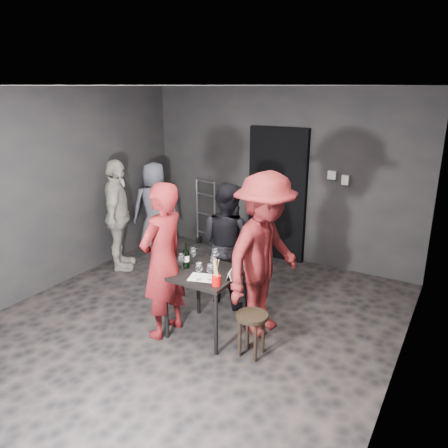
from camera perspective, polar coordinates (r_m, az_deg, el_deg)
The scene contains 26 objects.
floor at distance 5.34m, azimuth -4.28°, elevation -12.75°, with size 4.50×5.00×0.02m, color black.
ceiling at distance 4.61m, azimuth -5.07°, elevation 17.60°, with size 4.50×5.00×0.02m, color silver.
wall_back at distance 6.94m, azimuth 7.25°, elevation 6.30°, with size 4.50×0.04×2.70m, color black.
wall_left at distance 6.33m, azimuth -21.68°, elevation 4.09°, with size 0.04×5.00×2.70m, color black.
wall_right at distance 4.03m, azimuth 22.76°, elevation -3.37°, with size 0.04×5.00×2.70m, color black.
doorway at distance 6.95m, azimuth 6.96°, elevation 3.80°, with size 0.95×0.10×2.10m, color black.
wallbox_upper at distance 6.60m, azimuth 13.94°, elevation 6.22°, with size 0.12×0.06×0.12m, color #B7B7B2.
wallbox_lower at distance 6.55m, azimuth 15.59°, elevation 5.57°, with size 0.10×0.06×0.14m, color #B7B7B2.
hand_truck at distance 7.57m, azimuth -2.51°, elevation -1.51°, with size 0.40×0.34×1.18m.
tasting_table at distance 4.86m, azimuth -2.35°, elevation -7.30°, with size 0.72×0.72×0.75m.
stool at distance 4.60m, azimuth 3.65°, elevation -12.77°, with size 0.33×0.33×0.47m.
server_red at distance 4.75m, azimuth -8.07°, elevation -3.20°, with size 0.74×0.49×2.04m, color maroon.
woman_black at distance 5.52m, azimuth 0.45°, elevation -2.13°, with size 0.81×0.44×1.67m, color black.
man_maroon at distance 4.73m, azimuth 5.37°, elevation -1.63°, with size 1.48×0.69×2.28m, color maroon.
bystander_cream at distance 6.68m, azimuth -13.77°, elevation 1.89°, with size 1.11×0.53×1.89m, color #BDB6A7.
bystander_grey at distance 7.34m, azimuth -8.96°, elevation 2.22°, with size 0.76×0.41×1.55m, color slate.
tasting_mat at distance 4.67m, azimuth -2.61°, elevation -7.03°, with size 0.31×0.21×0.00m, color white.
wine_glass_a at distance 4.84m, azimuth -5.52°, elevation -4.85°, with size 0.08×0.08×0.20m, color white, non-canonical shape.
wine_glass_b at distance 4.98m, azimuth -4.04°, elevation -4.12°, with size 0.08×0.08×0.21m, color white, non-canonical shape.
wine_glass_c at distance 4.92m, azimuth -1.17°, elevation -4.27°, with size 0.09×0.09×0.22m, color white, non-canonical shape.
wine_glass_d at distance 4.58m, azimuth -3.29°, elevation -6.09°, with size 0.08×0.08×0.21m, color white, non-canonical shape.
wine_glass_e at distance 4.57m, azimuth -1.84°, elevation -6.24°, with size 0.07×0.07×0.19m, color white, non-canonical shape.
wine_glass_f at distance 4.75m, azimuth -1.37°, elevation -5.14°, with size 0.08×0.08×0.22m, color white, non-canonical shape.
wine_bottle at distance 4.89m, azimuth -4.97°, elevation -4.48°, with size 0.07×0.07×0.29m.
breadstick_cup at distance 4.45m, azimuth -1.02°, elevation -6.42°, with size 0.10×0.10×0.30m.
reserved_card at distance 4.62m, azimuth 0.66°, elevation -6.63°, with size 0.08×0.13×0.10m, color white, non-canonical shape.
Camera 1 is at (2.65, -3.77, 2.70)m, focal length 35.00 mm.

